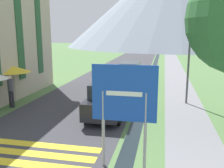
{
  "coord_description": "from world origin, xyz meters",
  "views": [
    {
      "loc": [
        2.31,
        -2.57,
        4.21
      ],
      "look_at": [
        -0.29,
        10.0,
        1.58
      ],
      "focal_mm": 40.0,
      "sensor_mm": 36.0,
      "label": 1
    }
  ],
  "objects": [
    {
      "name": "parked_car_far",
      "position": [
        -0.4,
        17.95,
        0.91
      ],
      "size": [
        1.89,
        4.3,
        1.82
      ],
      "color": "navy",
      "rests_on": "ground_plane"
    },
    {
      "name": "person_standing_terrace",
      "position": [
        -6.13,
        9.79,
        1.08
      ],
      "size": [
        0.32,
        0.32,
        1.86
      ],
      "color": "#282833",
      "rests_on": "ground_plane"
    },
    {
      "name": "crosswalk_marking",
      "position": [
        -2.5,
        4.52,
        0.01
      ],
      "size": [
        5.44,
        2.54,
        0.01
      ],
      "color": "yellow",
      "rests_on": "ground_plane"
    },
    {
      "name": "streetlamp",
      "position": [
        3.77,
        12.75,
        3.3
      ],
      "size": [
        0.28,
        0.28,
        5.61
      ],
      "color": "#515156",
      "rests_on": "ground_plane"
    },
    {
      "name": "road_sign",
      "position": [
        1.2,
        4.61,
        2.17
      ],
      "size": [
        1.98,
        0.11,
        3.3
      ],
      "color": "#9E9EA3",
      "rests_on": "ground_plane"
    },
    {
      "name": "cafe_umbrella_rear_yellow",
      "position": [
        -6.69,
        11.04,
        2.03
      ],
      "size": [
        2.09,
        2.09,
        2.22
      ],
      "color": "#B7B2A8",
      "rests_on": "ground_plane"
    },
    {
      "name": "drainage_channel",
      "position": [
        1.2,
        30.0,
        0.0
      ],
      "size": [
        0.6,
        60.0,
        0.0
      ],
      "color": "black",
      "rests_on": "ground_plane"
    },
    {
      "name": "ground_plane",
      "position": [
        0.0,
        20.0,
        0.0
      ],
      "size": [
        160.0,
        160.0,
        0.0
      ],
      "primitive_type": "plane",
      "color": "#517542"
    },
    {
      "name": "parked_car_near",
      "position": [
        -0.4,
        9.59,
        0.91
      ],
      "size": [
        1.76,
        4.46,
        1.82
      ],
      "color": "black",
      "rests_on": "ground_plane"
    },
    {
      "name": "road",
      "position": [
        -2.5,
        30.0,
        0.0
      ],
      "size": [
        6.4,
        60.0,
        0.01
      ],
      "color": "#38383D",
      "rests_on": "ground_plane"
    },
    {
      "name": "footpath",
      "position": [
        3.6,
        30.0,
        0.0
      ],
      "size": [
        2.2,
        60.0,
        0.01
      ],
      "color": "slate",
      "rests_on": "ground_plane"
    }
  ]
}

